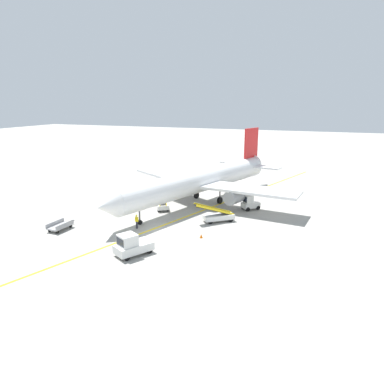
{
  "coord_description": "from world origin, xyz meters",
  "views": [
    {
      "loc": [
        16.66,
        -33.68,
        14.49
      ],
      "look_at": [
        0.18,
        9.32,
        2.5
      ],
      "focal_mm": 32.74,
      "sensor_mm": 36.0,
      "label": 1
    }
  ],
  "objects": [
    {
      "name": "ground_plane",
      "position": [
        0.0,
        0.0,
        0.0
      ],
      "size": [
        300.0,
        300.0,
        0.0
      ],
      "primitive_type": "plane",
      "color": "#9E9B93"
    },
    {
      "name": "taxi_line_yellow",
      "position": [
        0.18,
        5.0,
        0.0
      ],
      "size": [
        26.4,
        75.72,
        0.01
      ],
      "primitive_type": "cube",
      "rotation": [
        0.0,
        0.0,
        -0.33
      ],
      "color": "yellow",
      "rests_on": "ground"
    },
    {
      "name": "airliner",
      "position": [
        0.35,
        12.84,
        3.42
      ],
      "size": [
        27.58,
        34.31,
        10.1
      ],
      "color": "white",
      "rests_on": "ground"
    },
    {
      "name": "pushback_tug",
      "position": [
        -0.02,
        -6.46,
        0.99
      ],
      "size": [
        3.42,
        4.07,
        2.2
      ],
      "color": "silver",
      "rests_on": "ground"
    },
    {
      "name": "baggage_tug_near_wing",
      "position": [
        -9.08,
        12.17,
        0.93
      ],
      "size": [
        2.6,
        2.63,
        2.1
      ],
      "color": "silver",
      "rests_on": "ground"
    },
    {
      "name": "baggage_tug_by_cargo_door",
      "position": [
        7.59,
        12.14,
        0.93
      ],
      "size": [
        2.61,
        2.62,
        2.1
      ],
      "color": "silver",
      "rests_on": "ground"
    },
    {
      "name": "belt_loader_forward_hold",
      "position": [
        4.91,
        5.85,
        0.78
      ],
      "size": [
        4.68,
        4.11,
        2.59
      ],
      "color": "silver",
      "rests_on": "ground"
    },
    {
      "name": "belt_loader_aft_hold",
      "position": [
        -3.92,
        8.42,
        0.78
      ],
      "size": [
        3.56,
        4.96,
        2.59
      ],
      "color": "silver",
      "rests_on": "ground"
    },
    {
      "name": "baggage_cart_loaded",
      "position": [
        -11.31,
        -3.46,
        0.47
      ],
      "size": [
        1.71,
        3.8,
        0.94
      ],
      "color": "#A5A5A8",
      "rests_on": "ground"
    },
    {
      "name": "ground_crew_marshaller",
      "position": [
        -3.22,
        0.12,
        0.91
      ],
      "size": [
        0.36,
        0.24,
        1.7
      ],
      "color": "#26262D",
      "rests_on": "ground"
    },
    {
      "name": "safety_cone_nose_left",
      "position": [
        -12.44,
        10.89,
        0.22
      ],
      "size": [
        0.36,
        0.36,
        0.44
      ],
      "primitive_type": "cone",
      "color": "orange",
      "rests_on": "ground"
    },
    {
      "name": "safety_cone_nose_right",
      "position": [
        4.81,
        0.03,
        0.22
      ],
      "size": [
        0.36,
        0.36,
        0.44
      ],
      "primitive_type": "cone",
      "color": "orange",
      "rests_on": "ground"
    }
  ]
}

